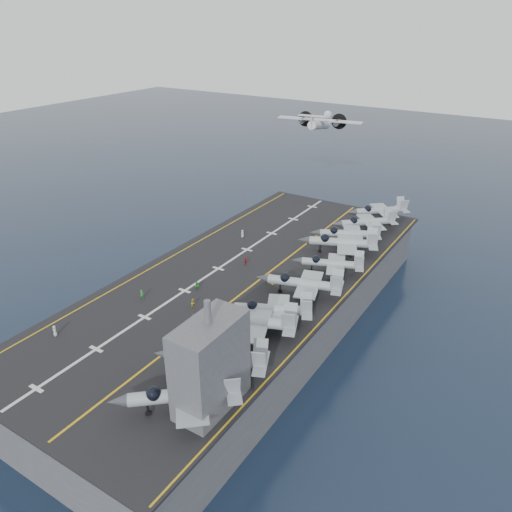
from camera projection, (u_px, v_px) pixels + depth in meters
The scene contains 28 objects.
ground at pixel (245, 324), 96.85m from camera, with size 500.00×500.00×0.00m, color #142135.
hull at pixel (245, 302), 94.65m from camera, with size 36.00×90.00×10.00m, color #56595E.
flight_deck at pixel (244, 278), 92.37m from camera, with size 38.00×92.00×0.40m, color black.
foul_line at pixel (258, 281), 90.83m from camera, with size 0.35×90.00×0.02m, color gold.
landing_centerline at pixel (218, 269), 95.15m from camera, with size 0.50×90.00×0.02m, color silver.
deck_edge_port at pixel (174, 255), 100.43m from camera, with size 0.25×90.00×0.02m, color gold.
deck_edge_stbd at pixel (337, 305), 83.39m from camera, with size 0.25×90.00×0.02m, color gold.
island_superstructure at pixel (210, 355), 59.00m from camera, with size 5.00×10.00×15.00m, color #56595E, non-canonical shape.
fighter_jet_0 at pixel (184, 393), 59.96m from camera, with size 18.96×18.44×5.52m, color gray, non-canonical shape.
fighter_jet_1 at pixel (217, 358), 66.17m from camera, with size 18.46×15.79×5.42m, color gray, non-canonical shape.
fighter_jet_2 at pixel (250, 320), 74.16m from camera, with size 18.91×15.88×5.59m, color #939DA4, non-canonical shape.
fighter_jet_3 at pixel (273, 308), 77.72m from camera, with size 17.08×14.93×4.97m, color #939CA3, non-canonical shape.
fighter_jet_4 at pixel (304, 282), 84.92m from camera, with size 17.33×13.99×5.23m, color gray, non-canonical shape.
fighter_jet_5 at pixel (332, 263), 92.27m from camera, with size 15.70×13.17×4.64m, color #98A0AA, non-canonical shape.
fighter_jet_6 at pixel (343, 242), 99.72m from camera, with size 18.76×16.00×5.51m, color gray, non-canonical shape.
fighter_jet_7 at pixel (349, 233), 104.15m from camera, with size 17.53×15.47×5.09m, color #9399A3, non-canonical shape.
fighter_jet_8 at pixel (368, 221), 110.07m from camera, with size 17.22×16.86×5.03m, color gray, non-canonical shape.
tow_cart_a at pixel (191, 341), 73.10m from camera, with size 2.47×2.04×1.27m, color gold, non-canonical shape.
tow_cart_b at pixel (271, 279), 90.26m from camera, with size 2.07×1.60×1.11m, color yellow, non-canonical shape.
tow_cart_c at pixel (322, 238), 106.43m from camera, with size 2.64×2.16×1.37m, color gold, non-canonical shape.
crew_0 at pixel (55, 331), 75.10m from camera, with size 1.23×1.09×1.71m, color silver.
crew_1 at pixel (142, 294), 84.75m from camera, with size 1.23×1.02×1.76m, color #268C33.
crew_2 at pixel (197, 286), 87.51m from camera, with size 1.10×0.84×1.65m, color #219024.
crew_4 at pixel (246, 261), 96.19m from camera, with size 1.16×0.95×1.66m, color #AC1724.
crew_5 at pixel (242, 234), 108.14m from camera, with size 0.84×1.11×1.68m, color silver.
crew_7 at pixel (193, 303), 82.41m from camera, with size 1.00×1.14×1.59m, color yellow.
transport_plane at pixel (319, 125), 137.45m from camera, with size 26.03×19.87×5.59m, color white, non-canonical shape.
fighter_jet_9 at pixel (381, 210), 116.53m from camera, with size 17.22×16.86×5.03m, color gray, non-canonical shape.
Camera 1 is at (45.20, -67.51, 54.37)m, focal length 35.00 mm.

